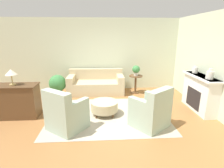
{
  "coord_description": "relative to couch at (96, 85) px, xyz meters",
  "views": [
    {
      "loc": [
        -0.17,
        -4.49,
        2.2
      ],
      "look_at": [
        0.15,
        0.55,
        0.75
      ],
      "focal_mm": 28.0,
      "sensor_mm": 36.0,
      "label": 1
    }
  ],
  "objects": [
    {
      "name": "ground_plane",
      "position": [
        0.38,
        -1.99,
        -0.33
      ],
      "size": [
        16.0,
        16.0,
        0.0
      ],
      "primitive_type": "plane",
      "color": "#996638"
    },
    {
      "name": "wall_back",
      "position": [
        0.38,
        0.59,
        1.07
      ],
      "size": [
        9.02,
        0.12,
        2.8
      ],
      "color": "beige",
      "rests_on": "ground_plane"
    },
    {
      "name": "wall_right",
      "position": [
        3.33,
        -1.99,
        1.07
      ],
      "size": [
        0.12,
        9.79,
        2.8
      ],
      "color": "beige",
      "rests_on": "ground_plane"
    },
    {
      "name": "rug",
      "position": [
        0.38,
        -1.99,
        -0.32
      ],
      "size": [
        3.21,
        2.45,
        0.01
      ],
      "color": "#B2A893",
      "rests_on": "ground_plane"
    },
    {
      "name": "couch",
      "position": [
        0.0,
        0.0,
        0.0
      ],
      "size": [
        2.08,
        0.95,
        0.89
      ],
      "color": "#C6B289",
      "rests_on": "ground_plane"
    },
    {
      "name": "armchair_left",
      "position": [
        -0.65,
        -2.69,
        0.07
      ],
      "size": [
        1.06,
        1.05,
        1.0
      ],
      "color": "#9EB29E",
      "rests_on": "rug"
    },
    {
      "name": "armchair_right",
      "position": [
        1.4,
        -2.69,
        0.07
      ],
      "size": [
        1.06,
        1.05,
        1.0
      ],
      "color": "#9EB29E",
      "rests_on": "rug"
    },
    {
      "name": "ottoman_table",
      "position": [
        0.28,
        -1.95,
        -0.07
      ],
      "size": [
        0.76,
        0.76,
        0.38
      ],
      "color": "#C6B289",
      "rests_on": "rug"
    },
    {
      "name": "side_table",
      "position": [
        1.51,
        -0.13,
        0.14
      ],
      "size": [
        0.51,
        0.51,
        0.69
      ],
      "color": "brown",
      "rests_on": "ground_plane"
    },
    {
      "name": "fireplace",
      "position": [
        3.09,
        -1.78,
        0.22
      ],
      "size": [
        0.44,
        1.44,
        1.05
      ],
      "color": "white",
      "rests_on": "ground_plane"
    },
    {
      "name": "dresser",
      "position": [
        -2.12,
        -1.92,
        0.14
      ],
      "size": [
        1.22,
        0.55,
        0.91
      ],
      "color": "brown",
      "rests_on": "ground_plane"
    },
    {
      "name": "vase_mantel_near",
      "position": [
        3.07,
        -1.41,
        0.82
      ],
      "size": [
        0.16,
        0.16,
        0.24
      ],
      "color": "silver",
      "rests_on": "fireplace"
    },
    {
      "name": "vase_mantel_far",
      "position": [
        3.07,
        -2.15,
        0.84
      ],
      "size": [
        0.19,
        0.19,
        0.29
      ],
      "color": "silver",
      "rests_on": "fireplace"
    },
    {
      "name": "potted_plant_on_side_table",
      "position": [
        1.51,
        -0.13,
        0.59
      ],
      "size": [
        0.29,
        0.29,
        0.38
      ],
      "color": "beige",
      "rests_on": "side_table"
    },
    {
      "name": "potted_plant_floor",
      "position": [
        -1.38,
        -0.28,
        0.13
      ],
      "size": [
        0.61,
        0.61,
        0.79
      ],
      "color": "beige",
      "rests_on": "ground_plane"
    },
    {
      "name": "table_lamp",
      "position": [
        -2.12,
        -1.92,
        0.91
      ],
      "size": [
        0.29,
        0.29,
        0.42
      ],
      "color": "tan",
      "rests_on": "dresser"
    }
  ]
}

